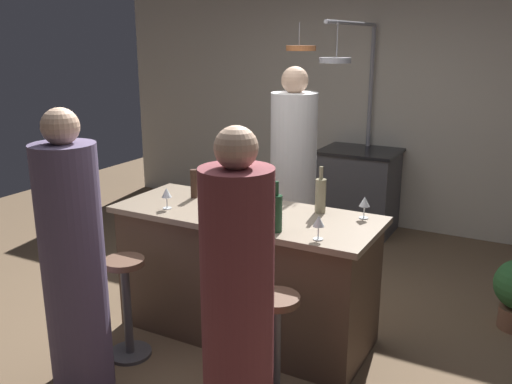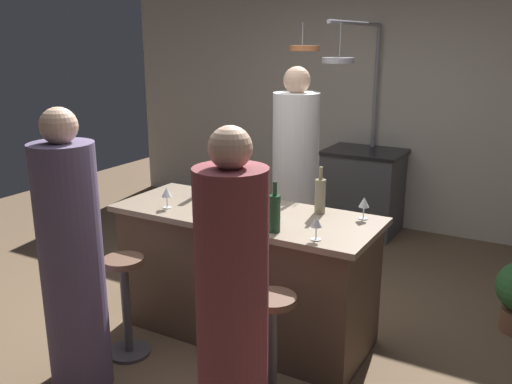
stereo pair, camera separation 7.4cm
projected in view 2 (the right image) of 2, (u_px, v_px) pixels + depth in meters
ground_plane at (246, 332)px, 3.92m from camera, size 9.00×9.00×0.00m
back_wall at (379, 107)px, 5.95m from camera, size 6.40×0.16×2.60m
kitchen_island at (245, 273)px, 3.79m from camera, size 1.80×0.72×0.90m
stove_range at (362, 191)px, 5.85m from camera, size 0.80×0.64×0.89m
chef at (295, 184)px, 4.60m from camera, size 0.38×0.38×1.81m
bar_stool_right at (272, 346)px, 3.04m from camera, size 0.28×0.28×0.68m
guest_right at (232, 310)px, 2.63m from camera, size 0.35×0.35×1.66m
bar_stool_left at (126, 302)px, 3.55m from camera, size 0.28×0.28×0.68m
guest_left at (72, 265)px, 3.11m from camera, size 0.35×0.35×1.67m
overhead_pot_rack at (346, 79)px, 5.15m from camera, size 0.62×1.40×2.17m
pepper_mill at (194, 183)px, 3.98m from camera, size 0.05×0.05×0.21m
wine_bottle_green at (275, 213)px, 3.26m from camera, size 0.07×0.07×0.31m
wine_bottle_amber at (223, 184)px, 3.91m from camera, size 0.07×0.07×0.30m
wine_bottle_white at (320, 195)px, 3.61m from camera, size 0.07×0.07×0.31m
wine_glass_near_right_guest at (167, 193)px, 3.72m from camera, size 0.07×0.07×0.15m
wine_glass_by_chef at (364, 203)px, 3.50m from camera, size 0.07×0.07×0.15m
wine_glass_near_left_guest at (316, 223)px, 3.13m from camera, size 0.07×0.07×0.15m
mixing_bowl_blue at (264, 215)px, 3.48m from camera, size 0.16×0.16×0.08m
mixing_bowl_steel at (219, 206)px, 3.70m from camera, size 0.17×0.17×0.06m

